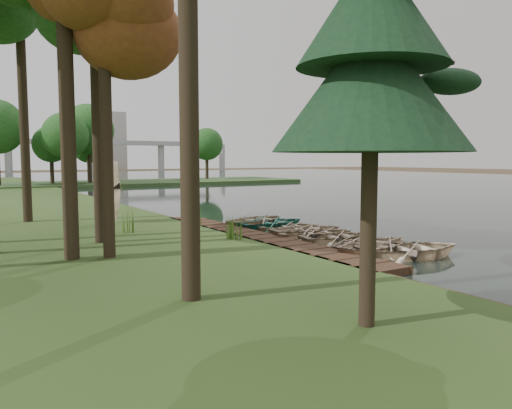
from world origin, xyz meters
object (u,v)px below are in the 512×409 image
rowboat_0 (410,246)px  boardwalk (255,238)px  stored_rowboat (115,216)px  pine_tree (372,44)px  rowboat_2 (361,242)px  rowboat_1 (377,243)px

rowboat_0 → boardwalk: bearing=40.4°
stored_rowboat → pine_tree: bearing=176.0°
boardwalk → rowboat_2: bearing=-60.5°
rowboat_2 → stored_rowboat: (-6.33, 11.48, 0.26)m
boardwalk → stored_rowboat: size_ratio=5.06×
stored_rowboat → rowboat_0: bearing=-156.5°
rowboat_0 → stored_rowboat: size_ratio=1.25×
rowboat_0 → rowboat_1: bearing=33.1°
rowboat_0 → rowboat_2: 2.09m
boardwalk → rowboat_1: (2.41, -4.94, 0.29)m
boardwalk → rowboat_2: size_ratio=5.26×
stored_rowboat → pine_tree: pine_tree is taller
stored_rowboat → boardwalk: bearing=-154.6°
stored_rowboat → rowboat_2: bearing=-154.3°
rowboat_1 → stored_rowboat: stored_rowboat is taller
rowboat_0 → pine_tree: size_ratio=0.46×
rowboat_2 → pine_tree: 11.13m
stored_rowboat → rowboat_1: bearing=-155.6°
boardwalk → rowboat_2: 4.74m
rowboat_2 → boardwalk: bearing=8.1°
pine_tree → stored_rowboat: bearing=89.1°
boardwalk → pine_tree: (-4.28, -11.25, 5.62)m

